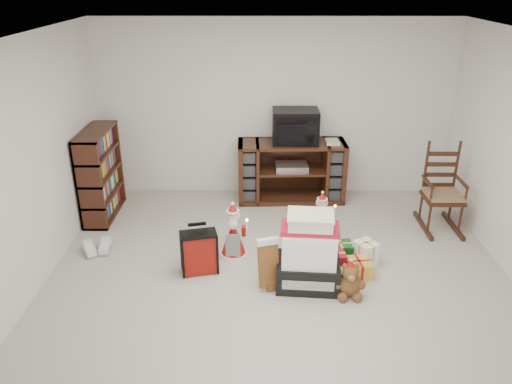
% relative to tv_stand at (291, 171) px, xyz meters
% --- Properties ---
extents(room, '(5.01, 5.01, 2.51)m').
position_rel_tv_stand_xyz_m(room, '(-0.24, -2.20, 0.82)').
color(room, '#A39E96').
rests_on(room, ground).
extents(tv_stand, '(1.52, 0.59, 0.86)m').
position_rel_tv_stand_xyz_m(tv_stand, '(0.00, 0.00, 0.00)').
color(tv_stand, '#401E12').
rests_on(tv_stand, floor).
extents(bookshelf, '(0.32, 0.97, 1.19)m').
position_rel_tv_stand_xyz_m(bookshelf, '(-2.55, -0.53, 0.14)').
color(bookshelf, '#3D1B10').
rests_on(bookshelf, floor).
extents(rocking_chair, '(0.46, 0.76, 1.15)m').
position_rel_tv_stand_xyz_m(rocking_chair, '(1.86, -0.83, -0.04)').
color(rocking_chair, '#3D1B10').
rests_on(rocking_chair, floor).
extents(gift_pile, '(0.68, 0.52, 0.81)m').
position_rel_tv_stand_xyz_m(gift_pile, '(0.05, -2.19, -0.07)').
color(gift_pile, black).
rests_on(gift_pile, floor).
extents(red_suitcase, '(0.41, 0.27, 0.57)m').
position_rel_tv_stand_xyz_m(red_suitcase, '(-1.11, -1.95, -0.19)').
color(red_suitcase, '#9D1E11').
rests_on(red_suitcase, floor).
extents(stocking, '(0.29, 0.19, 0.58)m').
position_rel_tv_stand_xyz_m(stocking, '(-0.36, -2.25, -0.14)').
color(stocking, '#0C721D').
rests_on(stocking, floor).
extents(teddy_bear, '(0.25, 0.22, 0.37)m').
position_rel_tv_stand_xyz_m(teddy_bear, '(0.46, -2.37, -0.27)').
color(teddy_bear, brown).
rests_on(teddy_bear, floor).
extents(santa_figurine, '(0.29, 0.28, 0.60)m').
position_rel_tv_stand_xyz_m(santa_figurine, '(0.31, -1.13, -0.20)').
color(santa_figurine, '#A51511').
rests_on(santa_figurine, floor).
extents(mrs_claus_figurine, '(0.33, 0.31, 0.67)m').
position_rel_tv_stand_xyz_m(mrs_claus_figurine, '(-0.75, -1.60, -0.17)').
color(mrs_claus_figurine, '#A51511').
rests_on(mrs_claus_figurine, floor).
extents(sneaker_pair, '(0.37, 0.29, 0.10)m').
position_rel_tv_stand_xyz_m(sneaker_pair, '(-2.36, -1.54, -0.38)').
color(sneaker_pair, white).
rests_on(sneaker_pair, floor).
extents(gift_cluster, '(0.70, 0.79, 0.24)m').
position_rel_tv_stand_xyz_m(gift_cluster, '(0.50, -1.92, -0.31)').
color(gift_cluster, '#AF1425').
rests_on(gift_cluster, floor).
extents(crt_television, '(0.63, 0.46, 0.46)m').
position_rel_tv_stand_xyz_m(crt_television, '(0.04, 0.01, 0.66)').
color(crt_television, black).
rests_on(crt_television, tv_stand).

